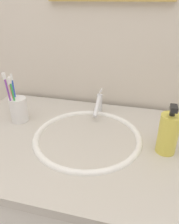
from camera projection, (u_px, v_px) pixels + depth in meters
The scene contains 10 objects.
tiled_wall_back at pixel (109, 24), 0.93m from camera, with size 2.22×0.04×2.40m, color beige.
vanity_counter at pixel (89, 216), 0.99m from camera, with size 1.02×0.62×0.84m.
sink_basin at pixel (88, 147), 0.83m from camera, with size 0.40×0.40×0.13m.
faucet at pixel (99, 104), 0.95m from camera, with size 0.02×0.14×0.10m.
toothbrush_cup at pixel (19, 110), 0.89m from camera, with size 0.07×0.07×0.10m, color white.
toothbrush_red at pixel (13, 97), 0.87m from camera, with size 0.02×0.01×0.18m.
toothbrush_blue at pixel (15, 94), 0.88m from camera, with size 0.02×0.02×0.19m.
toothbrush_green at pixel (14, 97), 0.85m from camera, with size 0.01×0.03×0.19m.
toothbrush_purple at pixel (9, 95), 0.84m from camera, with size 0.02×0.02×0.21m.
soap_dispenser at pixel (168, 133), 0.70m from camera, with size 0.06×0.06×0.18m.
Camera 1 is at (0.17, -0.63, 1.30)m, focal length 34.97 mm.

